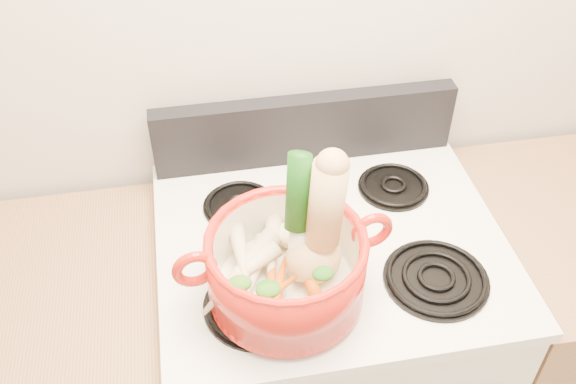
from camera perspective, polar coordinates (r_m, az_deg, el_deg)
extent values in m
cube|color=beige|center=(1.52, 1.33, 14.67)|extent=(3.50, 0.02, 2.60)
cube|color=white|center=(1.84, 3.13, -14.82)|extent=(0.76, 0.65, 0.92)
cube|color=silver|center=(1.47, 3.81, -4.56)|extent=(0.78, 0.67, 0.03)
cube|color=black|center=(1.62, 1.54, 5.63)|extent=(0.76, 0.05, 0.18)
cylinder|color=black|center=(1.32, -2.69, -9.87)|extent=(0.22, 0.22, 0.02)
cylinder|color=black|center=(1.40, 13.04, -7.43)|extent=(0.22, 0.22, 0.02)
cylinder|color=black|center=(1.52, -4.33, -1.11)|extent=(0.17, 0.17, 0.02)
cylinder|color=black|center=(1.59, 9.36, 0.58)|extent=(0.17, 0.17, 0.02)
cylinder|color=#B71A0F|center=(1.27, -0.16, -6.73)|extent=(0.34, 0.34, 0.15)
torus|color=#B71A0F|center=(1.21, -8.29, -6.80)|extent=(0.09, 0.03, 0.09)
torus|color=#B71A0F|center=(1.27, 7.48, -3.40)|extent=(0.09, 0.03, 0.09)
cylinder|color=beige|center=(1.21, 0.99, -2.45)|extent=(0.08, 0.11, 0.30)
ellipsoid|color=#CFBD7F|center=(1.36, 0.45, -3.83)|extent=(0.09, 0.07, 0.05)
cone|color=beige|center=(1.28, -3.29, -7.67)|extent=(0.12, 0.20, 0.06)
cone|color=beige|center=(1.28, -4.37, -7.10)|extent=(0.19, 0.19, 0.07)
cone|color=beige|center=(1.31, -1.45, -5.30)|extent=(0.08, 0.19, 0.06)
cone|color=beige|center=(1.27, -3.83, -6.99)|extent=(0.16, 0.12, 0.05)
cone|color=beige|center=(1.28, -4.07, -6.14)|extent=(0.04, 0.19, 0.05)
cone|color=#DD470B|center=(1.27, -1.53, -8.66)|extent=(0.07, 0.18, 0.05)
cone|color=#DF4A0B|center=(1.26, -0.91, -8.58)|extent=(0.09, 0.16, 0.05)
cone|color=#BB4D09|center=(1.28, 1.57, -7.31)|extent=(0.06, 0.17, 0.05)
cone|color=#CF590A|center=(1.23, -1.95, -9.50)|extent=(0.15, 0.10, 0.04)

